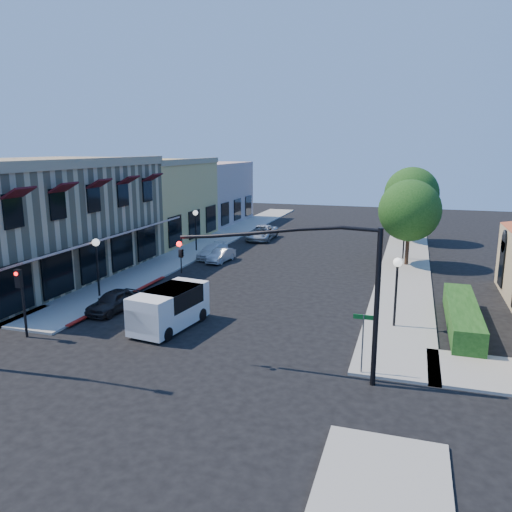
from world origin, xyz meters
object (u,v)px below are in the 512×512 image
(parked_car_a, at_px, (113,301))
(parked_car_b, at_px, (221,255))
(lamppost_left_near, at_px, (97,253))
(white_van, at_px, (169,306))
(street_tree_a, at_px, (410,211))
(street_tree_b, at_px, (411,194))
(secondary_signal, at_px, (21,290))
(lamppost_right_far, at_px, (405,226))
(lamppost_right_near, at_px, (397,275))
(parked_car_d, at_px, (262,233))
(street_name_sign, at_px, (363,334))
(lamppost_left_far, at_px, (196,220))
(parked_car_c, at_px, (213,251))
(signal_mast_arm, at_px, (319,276))

(parked_car_a, bearing_deg, parked_car_b, 90.96)
(lamppost_left_near, xyz_separation_m, white_van, (6.38, -3.37, -1.59))
(street_tree_a, relative_size, lamppost_left_near, 1.82)
(street_tree_b, distance_m, parked_car_a, 30.28)
(secondary_signal, bearing_deg, lamppost_right_far, 53.86)
(lamppost_right_near, relative_size, lamppost_right_far, 1.00)
(parked_car_a, distance_m, parked_car_b, 13.05)
(lamppost_right_near, relative_size, parked_car_d, 0.73)
(street_name_sign, relative_size, lamppost_right_near, 0.70)
(street_tree_a, xyz_separation_m, white_van, (-10.92, -17.37, -3.05))
(street_tree_a, height_order, parked_car_a, street_tree_a)
(street_tree_a, bearing_deg, lamppost_left_far, 180.00)
(lamppost_left_far, distance_m, parked_car_c, 3.66)
(street_tree_b, distance_m, parked_car_b, 19.41)
(lamppost_right_near, bearing_deg, lamppost_right_far, 90.00)
(signal_mast_arm, height_order, street_name_sign, signal_mast_arm)
(lamppost_left_far, height_order, parked_car_b, lamppost_left_far)
(signal_mast_arm, relative_size, parked_car_b, 2.51)
(secondary_signal, bearing_deg, signal_mast_arm, 0.37)
(lamppost_left_far, distance_m, lamppost_right_near, 22.02)
(parked_car_b, height_order, parked_car_d, parked_car_d)
(street_tree_a, relative_size, secondary_signal, 1.95)
(lamppost_left_far, bearing_deg, parked_car_d, 62.66)
(street_tree_b, relative_size, white_van, 1.50)
(white_van, relative_size, parked_car_a, 1.35)
(parked_car_b, bearing_deg, street_tree_b, 48.89)
(parked_car_a, xyz_separation_m, parked_car_b, (1.15, 13.00, -0.06))
(lamppost_right_near, relative_size, parked_car_c, 0.93)
(parked_car_c, bearing_deg, signal_mast_arm, -54.56)
(lamppost_left_far, height_order, parked_car_a, lamppost_left_far)
(secondary_signal, relative_size, white_van, 0.71)
(white_van, distance_m, parked_car_c, 16.07)
(lamppost_left_near, xyz_separation_m, parked_car_a, (2.30, -2.00, -2.15))
(signal_mast_arm, relative_size, secondary_signal, 2.41)
(signal_mast_arm, bearing_deg, street_tree_b, 84.49)
(lamppost_right_near, distance_m, parked_car_b, 17.59)
(street_tree_b, bearing_deg, street_tree_a, -90.00)
(street_name_sign, xyz_separation_m, parked_car_b, (-12.55, 16.80, -1.17))
(street_name_sign, relative_size, white_van, 0.53)
(street_tree_a, relative_size, parked_car_c, 1.69)
(lamppost_right_near, distance_m, parked_car_c, 19.20)
(street_tree_b, height_order, parked_car_d, street_tree_b)
(white_van, relative_size, parked_car_b, 1.47)
(lamppost_right_far, relative_size, white_van, 0.76)
(white_van, height_order, parked_car_b, white_van)
(signal_mast_arm, distance_m, lamppost_left_far, 25.07)
(signal_mast_arm, height_order, parked_car_d, signal_mast_arm)
(lamppost_left_near, height_order, parked_car_d, lamppost_left_near)
(secondary_signal, xyz_separation_m, parked_car_c, (1.80, 18.76, -1.76))
(white_van, xyz_separation_m, parked_car_c, (-4.08, 15.53, -0.59))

